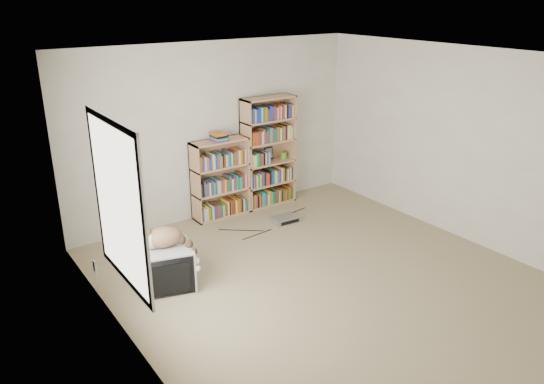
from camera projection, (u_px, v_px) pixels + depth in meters
floor at (326, 280)px, 6.10m from camera, size 4.50×5.00×0.01m
wall_back at (216, 131)px, 7.57m from camera, size 4.50×0.02×2.50m
wall_left at (127, 228)px, 4.45m from camera, size 0.02×5.00×2.50m
wall_right at (463, 145)px, 6.86m from camera, size 0.02×5.00×2.50m
ceiling at (336, 58)px, 5.21m from camera, size 4.50×5.00×0.02m
window at (119, 204)px, 4.56m from camera, size 0.02×1.22×1.52m
crt_tv at (167, 267)px, 5.88m from camera, size 0.68×0.64×0.49m
cat at (168, 240)px, 5.77m from camera, size 0.60×0.55×0.50m
bookcase_tall at (268, 154)px, 8.05m from camera, size 0.84×0.30×1.67m
bookcase_short at (220, 182)px, 7.70m from camera, size 0.84×0.30×1.15m
book_stack at (218, 137)px, 7.39m from camera, size 0.21×0.28×0.12m
green_mug at (283, 155)px, 8.21m from camera, size 0.10×0.10×0.11m
framed_print at (269, 153)px, 8.16m from camera, size 0.15×0.05×0.19m
dvd_player at (285, 219)px, 7.63m from camera, size 0.37×0.27×0.08m
wall_outlet at (95, 266)px, 5.75m from camera, size 0.01×0.08×0.13m
floor_cables at (268, 222)px, 7.63m from camera, size 1.20×0.70×0.01m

